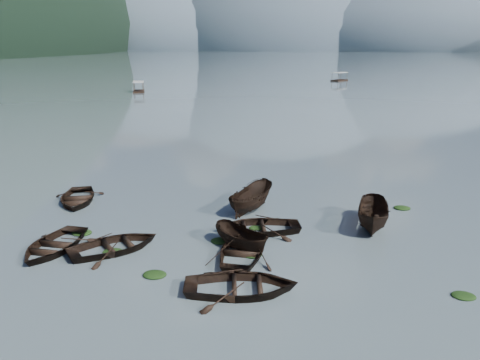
# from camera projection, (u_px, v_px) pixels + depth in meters

# --- Properties ---
(ground_plane) EXTENTS (2400.00, 2400.00, 0.00)m
(ground_plane) POSITION_uv_depth(u_px,v_px,m) (195.00, 311.00, 18.68)
(ground_plane) COLOR #505F64
(haze_mtn_a) EXTENTS (520.00, 520.00, 280.00)m
(haze_mtn_a) POSITION_uv_depth(u_px,v_px,m) (176.00, 49.00, 910.19)
(haze_mtn_a) COLOR #475666
(haze_mtn_a) RESTS_ON ground
(haze_mtn_b) EXTENTS (520.00, 520.00, 340.00)m
(haze_mtn_b) POSITION_uv_depth(u_px,v_px,m) (279.00, 49.00, 881.57)
(haze_mtn_b) COLOR #475666
(haze_mtn_b) RESTS_ON ground
(haze_mtn_c) EXTENTS (520.00, 520.00, 260.00)m
(haze_mtn_c) POSITION_uv_depth(u_px,v_px,m) (388.00, 50.00, 852.95)
(haze_mtn_c) COLOR #475666
(haze_mtn_c) RESTS_ON ground
(rowboat_0) EXTENTS (3.63, 4.86, 0.96)m
(rowboat_0) POSITION_uv_depth(u_px,v_px,m) (54.00, 250.00, 24.25)
(rowboat_0) COLOR black
(rowboat_0) RESTS_ON ground
(rowboat_1) EXTENTS (5.73, 5.60, 0.97)m
(rowboat_1) POSITION_uv_depth(u_px,v_px,m) (115.00, 250.00, 24.16)
(rowboat_1) COLOR black
(rowboat_1) RESTS_ON ground
(rowboat_2) EXTENTS (3.80, 3.58, 1.47)m
(rowboat_2) POSITION_uv_depth(u_px,v_px,m) (242.00, 249.00, 24.33)
(rowboat_2) COLOR black
(rowboat_2) RESTS_ON ground
(rowboat_3) EXTENTS (3.53, 4.81, 0.97)m
(rowboat_3) POSITION_uv_depth(u_px,v_px,m) (244.00, 255.00, 23.68)
(rowboat_3) COLOR black
(rowboat_3) RESTS_ON ground
(rowboat_4) EXTENTS (5.43, 4.30, 1.02)m
(rowboat_4) POSITION_uv_depth(u_px,v_px,m) (241.00, 292.00, 20.09)
(rowboat_4) COLOR black
(rowboat_4) RESTS_ON ground
(rowboat_5) EXTENTS (2.38, 4.89, 1.81)m
(rowboat_5) POSITION_uv_depth(u_px,v_px,m) (373.00, 228.00, 27.12)
(rowboat_5) COLOR black
(rowboat_5) RESTS_ON ground
(rowboat_6) EXTENTS (4.77, 5.58, 0.98)m
(rowboat_6) POSITION_uv_depth(u_px,v_px,m) (77.00, 202.00, 31.52)
(rowboat_6) COLOR black
(rowboat_6) RESTS_ON ground
(rowboat_7) EXTENTS (5.44, 4.42, 0.99)m
(rowboat_7) POSITION_uv_depth(u_px,v_px,m) (258.00, 231.00, 26.64)
(rowboat_7) COLOR black
(rowboat_7) RESTS_ON ground
(rowboat_8) EXTENTS (3.24, 4.93, 1.78)m
(rowboat_8) POSITION_uv_depth(u_px,v_px,m) (251.00, 210.00, 30.09)
(rowboat_8) COLOR black
(rowboat_8) RESTS_ON ground
(weed_clump_0) EXTENTS (1.12, 0.92, 0.24)m
(weed_clump_0) POSITION_uv_depth(u_px,v_px,m) (113.00, 253.00, 23.84)
(weed_clump_0) COLOR black
(weed_clump_0) RESTS_ON ground
(weed_clump_1) EXTENTS (1.10, 0.88, 0.24)m
(weed_clump_1) POSITION_uv_depth(u_px,v_px,m) (221.00, 242.00, 25.18)
(weed_clump_1) COLOR black
(weed_clump_1) RESTS_ON ground
(weed_clump_2) EXTENTS (1.11, 0.89, 0.24)m
(weed_clump_2) POSITION_uv_depth(u_px,v_px,m) (155.00, 276.00, 21.52)
(weed_clump_2) COLOR black
(weed_clump_2) RESTS_ON ground
(weed_clump_3) EXTENTS (0.83, 0.70, 0.18)m
(weed_clump_3) POSITION_uv_depth(u_px,v_px,m) (256.00, 229.00, 27.00)
(weed_clump_3) COLOR black
(weed_clump_3) RESTS_ON ground
(weed_clump_4) EXTENTS (1.01, 0.80, 0.21)m
(weed_clump_4) POSITION_uv_depth(u_px,v_px,m) (464.00, 297.00, 19.73)
(weed_clump_4) COLOR black
(weed_clump_4) RESTS_ON ground
(weed_clump_5) EXTENTS (1.16, 0.93, 0.24)m
(weed_clump_5) POSITION_uv_depth(u_px,v_px,m) (82.00, 234.00, 26.29)
(weed_clump_5) COLOR black
(weed_clump_5) RESTS_ON ground
(weed_clump_6) EXTENTS (0.98, 0.82, 0.20)m
(weed_clump_6) POSITION_uv_depth(u_px,v_px,m) (252.00, 256.00, 23.57)
(weed_clump_6) COLOR black
(weed_clump_6) RESTS_ON ground
(weed_clump_7) EXTENTS (1.06, 0.85, 0.23)m
(weed_clump_7) POSITION_uv_depth(u_px,v_px,m) (402.00, 209.00, 30.26)
(weed_clump_7) COLOR black
(weed_clump_7) RESTS_ON ground
(pontoon_left) EXTENTS (4.15, 6.21, 2.20)m
(pontoon_left) POSITION_uv_depth(u_px,v_px,m) (139.00, 92.00, 103.37)
(pontoon_left) COLOR black
(pontoon_left) RESTS_ON ground
(pontoon_centre) EXTENTS (5.25, 6.42, 2.30)m
(pontoon_centre) POSITION_uv_depth(u_px,v_px,m) (339.00, 81.00, 134.52)
(pontoon_centre) COLOR black
(pontoon_centre) RESTS_ON ground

